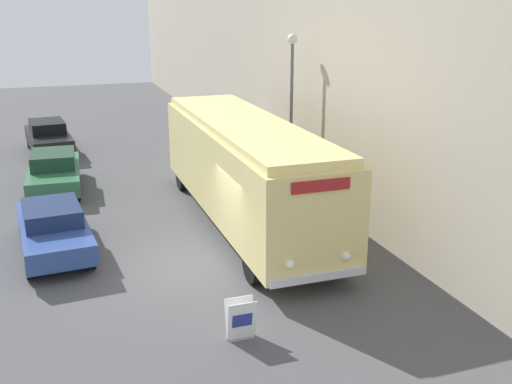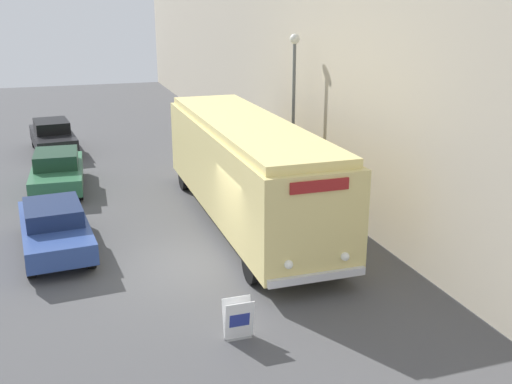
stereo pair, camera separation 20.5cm
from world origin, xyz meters
name	(u,v)px [view 2 (the right image)]	position (x,y,z in m)	size (l,w,h in m)	color
ground_plane	(193,264)	(0.00, 0.00, 0.00)	(80.00, 80.00, 0.00)	#4C4C4F
building_wall_right	(270,64)	(5.82, 10.00, 4.40)	(0.30, 60.00, 8.80)	#B2A893
vintage_bus	(246,166)	(2.40, 2.67, 1.93)	(2.68, 11.51, 3.42)	black
sign_board	(238,320)	(0.10, -4.10, 0.44)	(0.64, 0.34, 0.92)	gray
streetlamp	(294,92)	(4.99, 5.10, 3.88)	(0.36, 0.36, 5.91)	#595E60
parked_car_near	(55,227)	(-3.59, 2.19, 0.74)	(2.16, 4.69, 1.41)	black
parked_car_mid	(57,170)	(-3.43, 8.52, 0.75)	(2.09, 4.71, 1.48)	black
parked_car_far	(53,136)	(-3.56, 14.78, 0.81)	(2.24, 4.89, 1.56)	black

